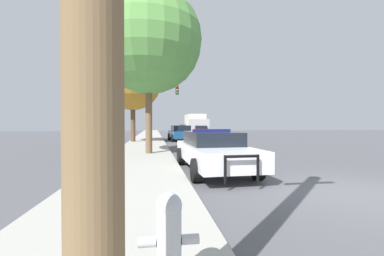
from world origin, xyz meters
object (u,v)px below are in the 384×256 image
(police_car, at_px, (213,150))
(fire_hydrant, at_px, (169,237))
(tree_sidewalk_mid, at_px, (133,82))
(car_background_distant, at_px, (185,129))
(car_background_oncoming, at_px, (200,130))
(tree_sidewalk_near, at_px, (149,41))
(car_background_midblock, at_px, (180,133))
(box_truck, at_px, (196,124))
(traffic_light, at_px, (160,100))

(police_car, relative_size, fire_hydrant, 5.97)
(police_car, height_order, tree_sidewalk_mid, tree_sidewalk_mid)
(car_background_distant, relative_size, car_background_oncoming, 0.89)
(police_car, distance_m, tree_sidewalk_near, 7.13)
(car_background_midblock, distance_m, car_background_oncoming, 10.49)
(police_car, relative_size, car_background_oncoming, 1.10)
(car_background_distant, bearing_deg, box_truck, -63.60)
(fire_hydrant, bearing_deg, car_background_distant, 82.90)
(car_background_oncoming, distance_m, tree_sidewalk_near, 22.32)
(fire_hydrant, height_order, tree_sidewalk_near, tree_sidewalk_near)
(police_car, bearing_deg, tree_sidewalk_near, -65.64)
(tree_sidewalk_mid, bearing_deg, box_truck, 62.68)
(car_background_oncoming, bearing_deg, tree_sidewalk_near, 76.70)
(traffic_light, height_order, tree_sidewalk_near, tree_sidewalk_near)
(car_background_oncoming, xyz_separation_m, box_truck, (-0.10, 3.26, 0.88))
(police_car, distance_m, car_background_oncoming, 25.64)
(fire_hydrant, xyz_separation_m, car_background_midblock, (2.35, 21.69, 0.17))
(car_background_midblock, bearing_deg, tree_sidewalk_mid, -157.44)
(car_background_distant, bearing_deg, police_car, -91.52)
(police_car, bearing_deg, box_truck, -100.08)
(box_truck, bearing_deg, car_background_distant, -67.35)
(car_background_midblock, bearing_deg, box_truck, 71.01)
(police_car, height_order, tree_sidewalk_near, tree_sidewalk_near)
(car_background_distant, xyz_separation_m, car_background_oncoming, (1.36, -6.27, -0.04))
(police_car, bearing_deg, car_background_oncoming, -101.34)
(box_truck, bearing_deg, tree_sidewalk_mid, 62.56)
(car_background_distant, height_order, car_background_oncoming, car_background_distant)
(car_background_distant, distance_m, car_background_oncoming, 6.42)
(fire_hydrant, height_order, car_background_midblock, car_background_midblock)
(tree_sidewalk_mid, relative_size, tree_sidewalk_near, 0.88)
(car_background_midblock, relative_size, box_truck, 0.56)
(car_background_midblock, height_order, box_truck, box_truck)
(tree_sidewalk_near, bearing_deg, fire_hydrant, -88.02)
(car_background_distant, height_order, tree_sidewalk_near, tree_sidewalk_near)
(car_background_distant, height_order, box_truck, box_truck)
(car_background_distant, bearing_deg, fire_hydrant, -93.47)
(box_truck, relative_size, tree_sidewalk_mid, 1.00)
(car_background_distant, xyz_separation_m, box_truck, (1.26, -3.01, 0.84))
(traffic_light, height_order, car_background_midblock, traffic_light)
(police_car, relative_size, traffic_light, 0.92)
(police_car, height_order, traffic_light, traffic_light)
(car_background_oncoming, relative_size, box_truck, 0.64)
(police_car, bearing_deg, traffic_light, -87.62)
(fire_hydrant, xyz_separation_m, tree_sidewalk_mid, (-1.84, 19.64, 4.47))
(car_background_midblock, height_order, tree_sidewalk_near, tree_sidewalk_near)
(box_truck, relative_size, tree_sidewalk_near, 0.88)
(tree_sidewalk_near, bearing_deg, traffic_light, 86.19)
(fire_hydrant, xyz_separation_m, car_background_distant, (4.71, 37.78, 0.18))
(box_truck, xyz_separation_m, tree_sidewalk_mid, (-7.81, -15.12, 3.45))
(traffic_light, height_order, tree_sidewalk_mid, tree_sidewalk_mid)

